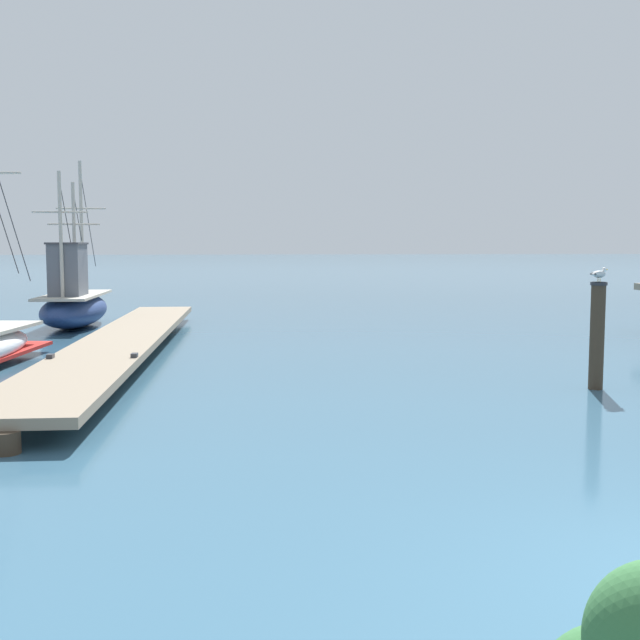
{
  "coord_description": "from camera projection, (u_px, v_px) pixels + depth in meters",
  "views": [
    {
      "loc": [
        -4.16,
        -5.12,
        2.65
      ],
      "look_at": [
        -2.68,
        7.63,
        1.4
      ],
      "focal_mm": 43.86,
      "sensor_mm": 36.0,
      "label": 1
    }
  ],
  "objects": [
    {
      "name": "floating_dock",
      "position": [
        123.0,
        340.0,
        18.7
      ],
      "size": [
        2.38,
        18.17,
        0.53
      ],
      "color": "gray",
      "rests_on": "ground"
    },
    {
      "name": "fishing_boat_1",
      "position": [
        74.0,
        302.0,
        24.92
      ],
      "size": [
        1.92,
        6.44,
        5.42
      ],
      "color": "navy",
      "rests_on": "ground"
    },
    {
      "name": "perched_seagull",
      "position": [
        599.0,
        274.0,
        14.11
      ],
      "size": [
        0.37,
        0.21,
        0.26
      ],
      "color": "gold",
      "rests_on": "mooring_piling"
    },
    {
      "name": "mooring_piling",
      "position": [
        597.0,
        334.0,
        14.22
      ],
      "size": [
        0.3,
        0.3,
        1.97
      ],
      "color": "#3D3023",
      "rests_on": "ground"
    }
  ]
}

